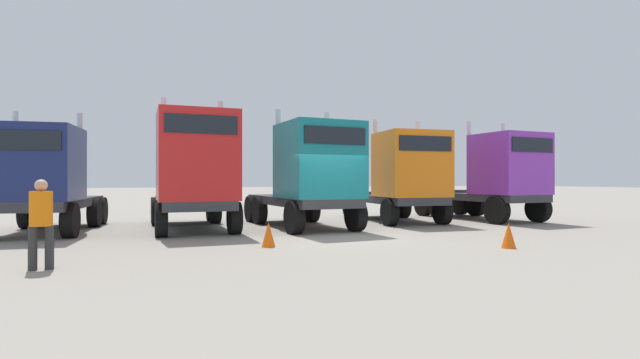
{
  "coord_description": "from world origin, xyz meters",
  "views": [
    {
      "loc": [
        -5.32,
        -12.79,
        1.71
      ],
      "look_at": [
        0.88,
        4.46,
        1.73
      ],
      "focal_mm": 26.53,
      "sensor_mm": 36.0,
      "label": 1
    }
  ],
  "objects_px": {
    "semi_truck_orange": "(404,176)",
    "traffic_cone_near": "(268,235)",
    "visitor_in_hivis": "(41,217)",
    "traffic_cone_mid": "(509,235)",
    "semi_truck_navy": "(41,178)",
    "semi_truck_teal": "(312,174)",
    "semi_truck_red": "(195,171)",
    "semi_truck_purple": "(497,176)"
  },
  "relations": [
    {
      "from": "semi_truck_teal",
      "to": "traffic_cone_mid",
      "type": "xyz_separation_m",
      "value": [
        3.21,
        -5.94,
        -1.59
      ]
    },
    {
      "from": "traffic_cone_mid",
      "to": "visitor_in_hivis",
      "type": "bearing_deg",
      "value": 176.11
    },
    {
      "from": "semi_truck_red",
      "to": "semi_truck_navy",
      "type": "bearing_deg",
      "value": -100.72
    },
    {
      "from": "semi_truck_orange",
      "to": "traffic_cone_mid",
      "type": "height_order",
      "value": "semi_truck_orange"
    },
    {
      "from": "traffic_cone_near",
      "to": "visitor_in_hivis",
      "type": "bearing_deg",
      "value": -162.5
    },
    {
      "from": "semi_truck_teal",
      "to": "traffic_cone_near",
      "type": "xyz_separation_m",
      "value": [
        -2.43,
        -3.72,
        -1.59
      ]
    },
    {
      "from": "semi_truck_orange",
      "to": "semi_truck_navy",
      "type": "bearing_deg",
      "value": -87.02
    },
    {
      "from": "traffic_cone_mid",
      "to": "semi_truck_teal",
      "type": "bearing_deg",
      "value": 118.4
    },
    {
      "from": "semi_truck_purple",
      "to": "traffic_cone_near",
      "type": "xyz_separation_m",
      "value": [
        -10.78,
        -4.24,
        -1.55
      ]
    },
    {
      "from": "traffic_cone_near",
      "to": "semi_truck_orange",
      "type": "bearing_deg",
      "value": 35.63
    },
    {
      "from": "semi_truck_purple",
      "to": "visitor_in_hivis",
      "type": "distance_m",
      "value": 16.63
    },
    {
      "from": "semi_truck_navy",
      "to": "traffic_cone_mid",
      "type": "height_order",
      "value": "semi_truck_navy"
    },
    {
      "from": "semi_truck_teal",
      "to": "semi_truck_orange",
      "type": "distance_m",
      "value": 4.41
    },
    {
      "from": "semi_truck_navy",
      "to": "semi_truck_red",
      "type": "distance_m",
      "value": 4.67
    },
    {
      "from": "semi_truck_teal",
      "to": "traffic_cone_near",
      "type": "relative_size",
      "value": 9.9
    },
    {
      "from": "semi_truck_teal",
      "to": "visitor_in_hivis",
      "type": "height_order",
      "value": "semi_truck_teal"
    },
    {
      "from": "traffic_cone_mid",
      "to": "semi_truck_navy",
      "type": "bearing_deg",
      "value": 148.27
    },
    {
      "from": "semi_truck_navy",
      "to": "traffic_cone_near",
      "type": "height_order",
      "value": "semi_truck_navy"
    },
    {
      "from": "semi_truck_red",
      "to": "traffic_cone_mid",
      "type": "relative_size",
      "value": 9.91
    },
    {
      "from": "visitor_in_hivis",
      "to": "semi_truck_navy",
      "type": "bearing_deg",
      "value": 8.54
    },
    {
      "from": "traffic_cone_near",
      "to": "semi_truck_purple",
      "type": "bearing_deg",
      "value": 21.46
    },
    {
      "from": "semi_truck_orange",
      "to": "traffic_cone_near",
      "type": "bearing_deg",
      "value": -50.45
    },
    {
      "from": "semi_truck_teal",
      "to": "semi_truck_purple",
      "type": "height_order",
      "value": "semi_truck_teal"
    },
    {
      "from": "semi_truck_navy",
      "to": "traffic_cone_mid",
      "type": "distance_m",
      "value": 13.84
    },
    {
      "from": "visitor_in_hivis",
      "to": "traffic_cone_near",
      "type": "bearing_deg",
      "value": -74.88
    },
    {
      "from": "semi_truck_orange",
      "to": "visitor_in_hivis",
      "type": "xyz_separation_m",
      "value": [
        -11.51,
        -6.32,
        -0.85
      ]
    },
    {
      "from": "semi_truck_teal",
      "to": "traffic_cone_mid",
      "type": "height_order",
      "value": "semi_truck_teal"
    },
    {
      "from": "semi_truck_red",
      "to": "visitor_in_hivis",
      "type": "distance_m",
      "value": 6.73
    },
    {
      "from": "semi_truck_red",
      "to": "traffic_cone_near",
      "type": "height_order",
      "value": "semi_truck_red"
    },
    {
      "from": "semi_truck_navy",
      "to": "semi_truck_purple",
      "type": "height_order",
      "value": "semi_truck_purple"
    },
    {
      "from": "semi_truck_teal",
      "to": "visitor_in_hivis",
      "type": "relative_size",
      "value": 3.64
    },
    {
      "from": "semi_truck_navy",
      "to": "traffic_cone_mid",
      "type": "xyz_separation_m",
      "value": [
        11.71,
        -7.24,
        -1.44
      ]
    },
    {
      "from": "semi_truck_teal",
      "to": "semi_truck_orange",
      "type": "xyz_separation_m",
      "value": [
        4.27,
        1.09,
        -0.05
      ]
    },
    {
      "from": "traffic_cone_near",
      "to": "traffic_cone_mid",
      "type": "bearing_deg",
      "value": -21.52
    },
    {
      "from": "semi_truck_navy",
      "to": "semi_truck_orange",
      "type": "distance_m",
      "value": 12.77
    },
    {
      "from": "semi_truck_orange",
      "to": "semi_truck_teal",
      "type": "bearing_deg",
      "value": -71.78
    },
    {
      "from": "semi_truck_teal",
      "to": "semi_truck_purple",
      "type": "relative_size",
      "value": 1.03
    },
    {
      "from": "semi_truck_teal",
      "to": "traffic_cone_near",
      "type": "distance_m",
      "value": 4.72
    },
    {
      "from": "semi_truck_orange",
      "to": "traffic_cone_near",
      "type": "height_order",
      "value": "semi_truck_orange"
    },
    {
      "from": "semi_truck_red",
      "to": "traffic_cone_mid",
      "type": "bearing_deg",
      "value": 46.47
    },
    {
      "from": "semi_truck_teal",
      "to": "semi_truck_purple",
      "type": "distance_m",
      "value": 8.36
    },
    {
      "from": "semi_truck_navy",
      "to": "semi_truck_teal",
      "type": "xyz_separation_m",
      "value": [
        8.5,
        -1.3,
        0.15
      ]
    }
  ]
}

